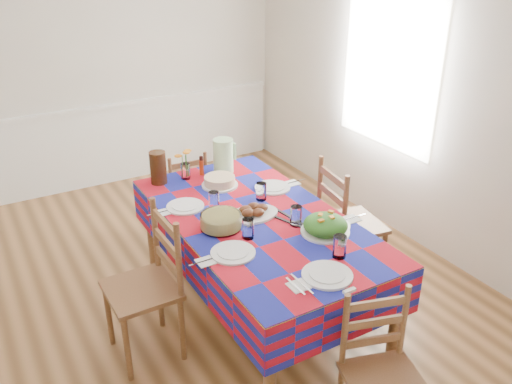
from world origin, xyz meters
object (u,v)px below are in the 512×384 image
green_pitcher (223,156)px  chair_far (185,195)px  tea_pitcher (158,168)px  chair_near (381,375)px  chair_left (148,287)px  dining_table (257,229)px  chair_right (347,225)px  meat_platter (253,212)px

green_pitcher → chair_far: 0.73m
tea_pitcher → chair_near: size_ratio=0.28×
chair_near → chair_left: bearing=138.9°
chair_left → chair_near: bearing=32.1°
dining_table → chair_right: 0.85m
tea_pitcher → chair_left: (-0.45, -0.90, -0.43)m
green_pitcher → tea_pitcher: bearing=173.7°
dining_table → chair_far: chair_far is taller
chair_far → tea_pitcher: bearing=50.7°
dining_table → chair_left: chair_left is taller
green_pitcher → chair_right: (0.66, -0.83, -0.43)m
dining_table → chair_far: bearing=90.1°
dining_table → green_pitcher: bearing=78.9°
dining_table → meat_platter: 0.13m
green_pitcher → chair_left: (-0.99, -0.84, -0.44)m
tea_pitcher → chair_far: 0.76m
green_pitcher → tea_pitcher: (-0.55, 0.06, -0.01)m
chair_near → chair_far: (-0.01, 2.64, -0.03)m
meat_platter → chair_far: bearing=89.8°
tea_pitcher → chair_right: bearing=-36.4°
chair_far → chair_right: 1.55m
meat_platter → tea_pitcher: size_ratio=1.40×
meat_platter → chair_near: chair_near is taller
dining_table → chair_right: (0.83, 0.01, -0.20)m
chair_left → green_pitcher: bearing=129.8°
green_pitcher → chair_right: green_pitcher is taller
chair_far → chair_left: bearing=60.9°
chair_far → chair_right: chair_right is taller
meat_platter → chair_right: (0.83, -0.03, -0.32)m
chair_near → green_pitcher: bearing=102.3°
tea_pitcher → chair_near: (0.39, -2.22, -0.49)m
green_pitcher → chair_near: bearing=-94.0°
green_pitcher → tea_pitcher: green_pitcher is taller
meat_platter → chair_left: chair_left is taller
meat_platter → chair_left: size_ratio=0.35×
dining_table → chair_left: bearing=180.0°
tea_pitcher → chair_left: tea_pitcher is taller
chair_left → dining_table: bearing=89.6°
meat_platter → chair_left: 0.88m
green_pitcher → chair_near: 2.22m
chair_left → chair_right: chair_right is taller
meat_platter → chair_far: 1.34m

